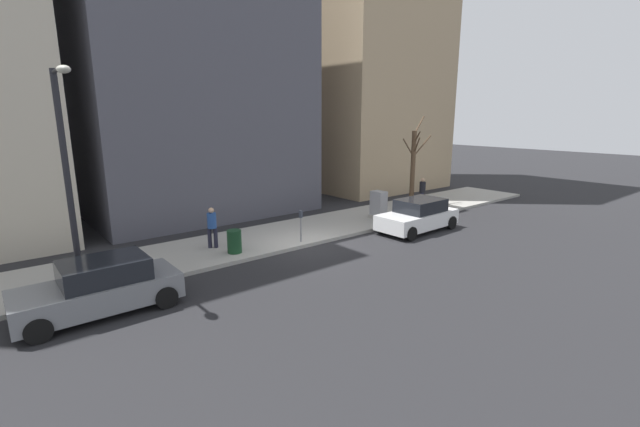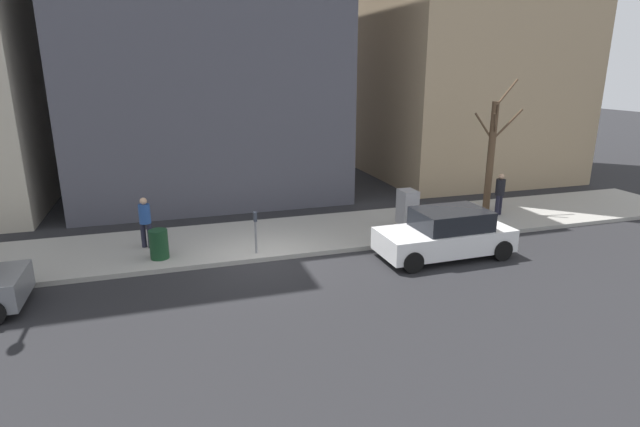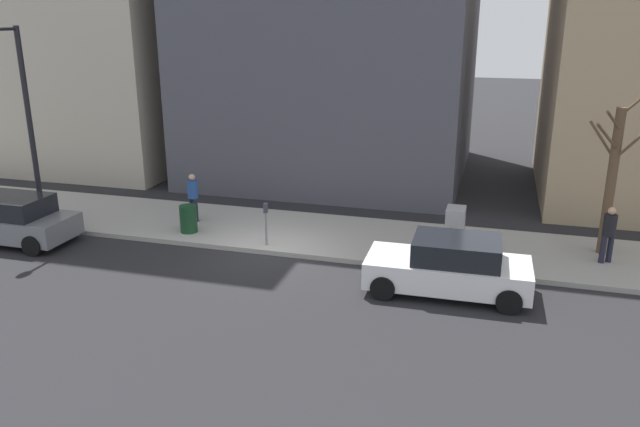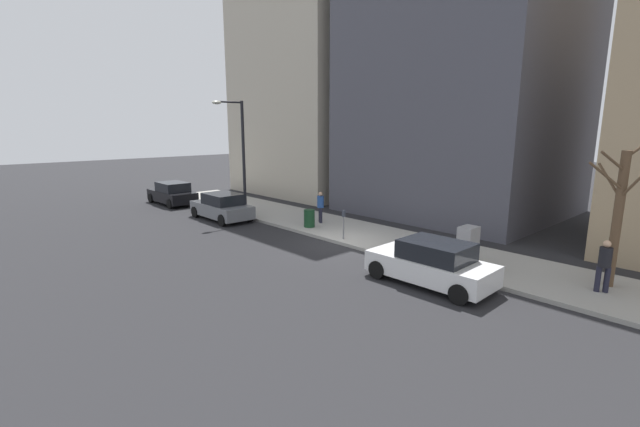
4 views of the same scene
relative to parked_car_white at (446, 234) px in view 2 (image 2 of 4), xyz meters
The scene contains 10 objects.
ground_plane 5.72m from the parked_car_white, 77.75° to the left, with size 120.00×120.00×0.00m, color #232326.
sidewalk 6.44m from the parked_car_white, 59.98° to the left, with size 4.00×36.00×0.15m, color #9E9B93.
parked_car_white is the anchor object (origin of this frame).
parking_meter 5.95m from the parked_car_white, 73.86° to the left, with size 0.14×0.10×1.35m.
utility_box 2.51m from the parked_car_white, ahead, with size 0.83×0.61×1.43m.
bare_tree 5.92m from the parked_car_white, 47.95° to the right, with size 1.21×1.82×5.20m.
trash_bin 8.86m from the parked_car_white, 76.26° to the left, with size 0.56×0.56×0.90m, color #14381E.
pedestrian_near_meter 5.17m from the parked_car_white, 54.21° to the right, with size 0.36×0.37×1.66m.
pedestrian_midblock 9.55m from the parked_car_white, 70.22° to the left, with size 0.36×0.36×1.66m.
office_block_center 15.88m from the parked_car_white, 26.47° to the left, with size 11.48×11.48×16.82m, color #4C4C56.
Camera 2 is at (-14.16, 2.64, 5.73)m, focal length 28.00 mm.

